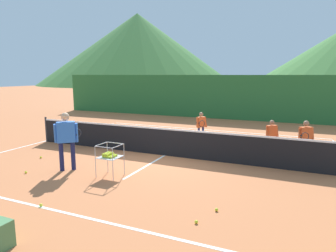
% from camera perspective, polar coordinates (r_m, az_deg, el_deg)
% --- Properties ---
extents(ground_plane, '(120.00, 120.00, 0.00)m').
position_cam_1_polar(ground_plane, '(10.63, -0.63, -5.57)').
color(ground_plane, '#C67042').
extents(line_baseline_near, '(11.22, 0.08, 0.01)m').
position_cam_1_polar(line_baseline_near, '(6.77, -18.78, -15.22)').
color(line_baseline_near, white).
rests_on(line_baseline_near, ground).
extents(line_baseline_far, '(11.22, 0.08, 0.01)m').
position_cam_1_polar(line_baseline_far, '(15.60, 7.68, -0.73)').
color(line_baseline_far, white).
rests_on(line_baseline_far, ground).
extents(line_sideline_west, '(0.08, 10.30, 0.01)m').
position_cam_1_polar(line_sideline_west, '(13.87, -22.23, -2.67)').
color(line_sideline_west, white).
rests_on(line_sideline_west, ground).
extents(line_service_center, '(0.08, 5.40, 0.01)m').
position_cam_1_polar(line_service_center, '(10.63, -0.63, -5.56)').
color(line_service_center, white).
rests_on(line_service_center, ground).
extents(tennis_net, '(11.02, 0.08, 1.05)m').
position_cam_1_polar(tennis_net, '(10.51, -0.64, -2.94)').
color(tennis_net, '#333338').
rests_on(tennis_net, ground).
extents(instructor, '(0.65, 0.78, 1.72)m').
position_cam_1_polar(instructor, '(9.28, -18.62, -1.79)').
color(instructor, '#191E4C').
rests_on(instructor, ground).
extents(student_0, '(0.41, 0.69, 1.24)m').
position_cam_1_polar(student_0, '(12.78, 6.26, 0.40)').
color(student_0, navy).
rests_on(student_0, ground).
extents(student_1, '(0.46, 0.40, 1.20)m').
position_cam_1_polar(student_1, '(11.43, 18.93, -1.31)').
color(student_1, silver).
rests_on(student_1, ground).
extents(student_2, '(0.53, 0.65, 1.32)m').
position_cam_1_polar(student_2, '(10.86, 24.47, -1.83)').
color(student_2, navy).
rests_on(student_2, ground).
extents(ball_cart, '(0.58, 0.58, 0.90)m').
position_cam_1_polar(ball_cart, '(8.52, -11.00, -5.46)').
color(ball_cart, '#B7B7BC').
rests_on(ball_cart, ground).
extents(tennis_ball_1, '(0.07, 0.07, 0.07)m').
position_cam_1_polar(tennis_ball_1, '(7.22, -22.84, -13.59)').
color(tennis_ball_1, yellow).
rests_on(tennis_ball_1, ground).
extents(tennis_ball_2, '(0.07, 0.07, 0.07)m').
position_cam_1_polar(tennis_ball_2, '(6.56, 9.15, -15.32)').
color(tennis_ball_2, yellow).
rests_on(tennis_ball_2, ground).
extents(tennis_ball_3, '(0.07, 0.07, 0.07)m').
position_cam_1_polar(tennis_ball_3, '(6.04, 5.36, -17.56)').
color(tennis_ball_3, yellow).
rests_on(tennis_ball_3, ground).
extents(tennis_ball_5, '(0.07, 0.07, 0.07)m').
position_cam_1_polar(tennis_ball_5, '(11.14, -22.86, -5.45)').
color(tennis_ball_5, yellow).
rests_on(tennis_ball_5, ground).
extents(tennis_ball_6, '(0.07, 0.07, 0.07)m').
position_cam_1_polar(tennis_ball_6, '(9.65, -25.23, -7.89)').
color(tennis_ball_6, yellow).
rests_on(tennis_ball_6, ground).
extents(windscreen_fence, '(24.68, 0.08, 2.78)m').
position_cam_1_polar(windscreen_fence, '(19.42, 11.25, 5.33)').
color(windscreen_fence, '#286B33').
rests_on(windscreen_fence, ground).
extents(hill_1, '(55.31, 55.31, 19.84)m').
position_cam_1_polar(hill_1, '(89.55, -5.74, 14.17)').
color(hill_1, '#427A38').
rests_on(hill_1, ground).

